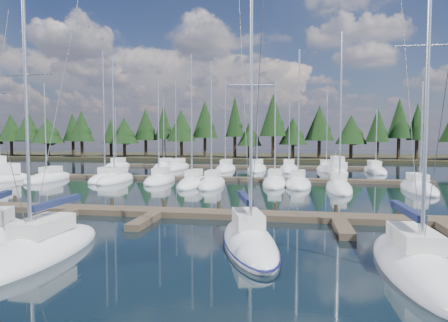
% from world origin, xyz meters
% --- Properties ---
extents(ground, '(260.00, 260.00, 0.00)m').
position_xyz_m(ground, '(0.00, 30.00, 0.00)').
color(ground, black).
rests_on(ground, ground).
extents(far_shore, '(220.00, 30.00, 0.60)m').
position_xyz_m(far_shore, '(0.00, 90.00, 0.30)').
color(far_shore, '#2A2717').
rests_on(far_shore, ground).
extents(main_dock, '(44.00, 6.13, 0.90)m').
position_xyz_m(main_dock, '(0.00, 17.36, 0.20)').
color(main_dock, '#4D4030').
rests_on(main_dock, ground).
extents(back_docks, '(50.00, 21.80, 0.40)m').
position_xyz_m(back_docks, '(0.00, 49.58, 0.20)').
color(back_docks, '#4D4030').
rests_on(back_docks, ground).
extents(front_sailboat_3, '(2.97, 9.20, 14.79)m').
position_xyz_m(front_sailboat_3, '(-2.30, 7.83, 0.29)').
color(front_sailboat_3, white).
rests_on(front_sailboat_3, ground).
extents(front_sailboat_4, '(4.69, 9.06, 14.38)m').
position_xyz_m(front_sailboat_4, '(7.01, 11.05, 0.30)').
color(front_sailboat_4, white).
rests_on(front_sailboat_4, ground).
extents(front_sailboat_5, '(2.97, 9.39, 16.21)m').
position_xyz_m(front_sailboat_5, '(14.08, 8.49, 0.30)').
color(front_sailboat_5, white).
rests_on(front_sailboat_5, ground).
extents(back_sailboat_rows, '(45.04, 32.43, 16.46)m').
position_xyz_m(back_sailboat_rows, '(0.36, 45.43, 0.27)').
color(back_sailboat_rows, white).
rests_on(back_sailboat_rows, ground).
extents(motor_yacht_right, '(3.52, 8.45, 4.11)m').
position_xyz_m(motor_yacht_right, '(15.57, 52.34, 0.46)').
color(motor_yacht_right, white).
rests_on(motor_yacht_right, ground).
extents(tree_line, '(184.23, 11.48, 14.13)m').
position_xyz_m(tree_line, '(-0.41, 80.13, 7.44)').
color(tree_line, black).
rests_on(tree_line, far_shore).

